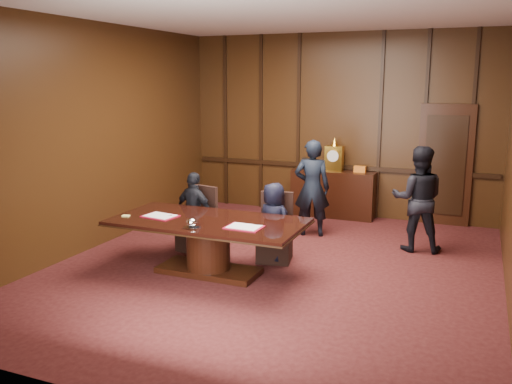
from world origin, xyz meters
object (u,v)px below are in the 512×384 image
at_px(conference_table, 208,237).
at_px(witness_left, 312,188).
at_px(sideboard, 333,192).
at_px(signatory_left, 195,212).
at_px(witness_right, 418,199).
at_px(signatory_right, 274,223).

relative_size(conference_table, witness_left, 1.59).
bearing_deg(witness_left, conference_table, 57.93).
bearing_deg(witness_left, sideboard, -104.48).
bearing_deg(witness_left, signatory_left, 33.48).
distance_m(conference_table, witness_right, 3.33).
bearing_deg(witness_right, witness_left, -13.89).
height_order(sideboard, witness_left, witness_left).
bearing_deg(witness_left, signatory_right, 71.83).
distance_m(witness_left, witness_right, 1.76).
bearing_deg(conference_table, signatory_right, 50.91).
bearing_deg(signatory_left, witness_left, -118.44).
distance_m(sideboard, witness_left, 1.46).
relative_size(signatory_left, witness_right, 0.76).
bearing_deg(signatory_right, conference_table, 70.06).
xyz_separation_m(signatory_right, witness_right, (1.86, 1.37, 0.23)).
relative_size(sideboard, witness_right, 0.98).
distance_m(signatory_left, witness_left, 2.10).
bearing_deg(signatory_left, signatory_right, -166.05).
xyz_separation_m(conference_table, witness_left, (0.76, 2.34, 0.31)).
bearing_deg(signatory_left, witness_right, -142.59).
xyz_separation_m(conference_table, witness_right, (2.51, 2.17, 0.31)).
height_order(conference_table, signatory_right, signatory_right).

